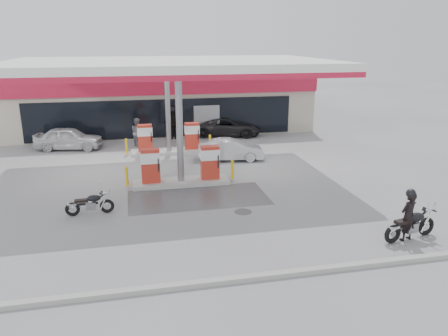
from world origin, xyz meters
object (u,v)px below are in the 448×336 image
Objects in this scene: pump_island_far at (169,141)px; main_motorcycle at (411,225)px; biker_main at (408,216)px; attendant at (137,132)px; parked_motorcycle at (90,204)px; parked_car_left at (98,128)px; pump_island_near at (181,170)px; sedan_white at (69,138)px; hatchback_silver at (231,150)px; parked_car_right at (227,127)px; biker_walking at (173,124)px.

main_motorcycle is (7.01, -13.57, -0.21)m from pump_island_far.
biker_main is 0.95× the size of attendant.
parked_car_left is (-0.60, 14.97, 0.11)m from parked_motorcycle.
attendant reaches higher than biker_main.
pump_island_near is at bearing -174.42° from parked_car_left.
pump_island_near reaches higher than sedan_white.
parked_car_left is at bearing 51.12° from hatchback_silver.
pump_island_near reaches higher than parked_motorcycle.
attendant is at bearing 121.13° from parked_car_right.
biker_walking is (-2.63, 6.20, 0.43)m from hatchback_silver.
main_motorcycle is 0.42m from biker_main.
main_motorcycle is 18.51m from biker_walking.
attendant is (4.21, -0.11, 0.22)m from sedan_white.
pump_island_far is 1.40× the size of hatchback_silver.
pump_island_far is 1.26× the size of sedan_white.
biker_walking reaches higher than attendant.
main_motorcycle reaches higher than parked_car_left.
parked_car_right is at bearing -2.60° from hatchback_silver.
parked_car_right reaches higher than main_motorcycle.
sedan_white reaches higher than parked_car_right.
main_motorcycle is 11.84m from parked_motorcycle.
biker_main is 0.93× the size of parked_motorcycle.
main_motorcycle is 0.60× the size of parked_car_left.
parked_car_left is at bearing -12.03° from sedan_white.
hatchback_silver is 1.00× the size of parked_car_left.
main_motorcycle is at bearing -173.53° from attendant.
pump_island_far is 1.11× the size of parked_car_right.
sedan_white is at bearing 143.48° from parked_car_left.
main_motorcycle is at bearing -152.99° from hatchback_silver.
parked_car_left is at bearing -79.17° from biker_main.
parked_car_left is at bearing 153.04° from biker_walking.
pump_island_far is 9.78m from parked_motorcycle.
biker_walking is (2.42, 1.71, 0.12)m from attendant.
attendant is 2.97m from biker_walking.
pump_island_near is at bearing 146.30° from hatchback_silver.
pump_island_near reaches higher than hatchback_silver.
pump_island_far is at bearing 105.72° from main_motorcycle.
attendant is 0.50× the size of parked_car_left.
pump_island_near is 2.35× the size of main_motorcycle.
pump_island_near is 4.91m from parked_motorcycle.
parked_car_right is at bearing 54.01° from parked_motorcycle.
attendant is at bearing 76.14° from parked_motorcycle.
hatchback_silver is at bearing -154.53° from attendant.
main_motorcycle reaches higher than parked_motorcycle.
attendant is at bearing 56.77° from hatchback_silver.
biker_main reaches higher than hatchback_silver.
sedan_white is 4.21m from attendant.
main_motorcycle is 17.74m from parked_car_right.
parked_motorcycle is at bearing -142.76° from pump_island_near.
pump_island_near is 2.95× the size of biker_main.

